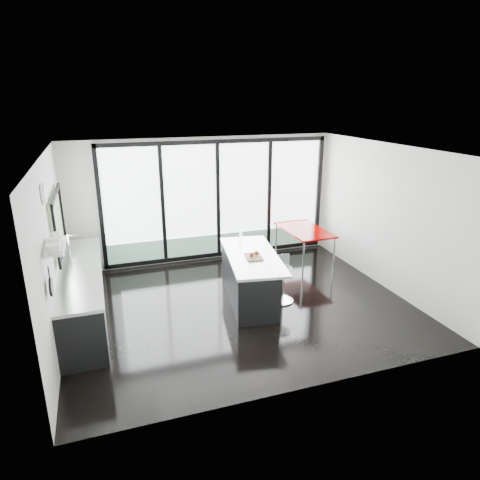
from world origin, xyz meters
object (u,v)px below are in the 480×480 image
object	(u,v)px
bar_stool_near	(282,285)
red_table	(304,246)
island	(248,276)
bar_stool_far	(271,277)

from	to	relation	value
bar_stool_near	red_table	xyz separation A→B (m)	(1.28, 1.66, 0.06)
bar_stool_near	red_table	distance (m)	2.10
island	red_table	size ratio (longest dim) A/B	1.53
island	red_table	world-z (taller)	island
bar_stool_near	island	bearing A→B (deg)	157.77
island	bar_stool_far	world-z (taller)	island
bar_stool_near	bar_stool_far	distance (m)	0.41
red_table	bar_stool_near	bearing A→B (deg)	-127.52
bar_stool_near	bar_stool_far	bearing A→B (deg)	105.89
bar_stool_far	bar_stool_near	bearing A→B (deg)	-80.38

